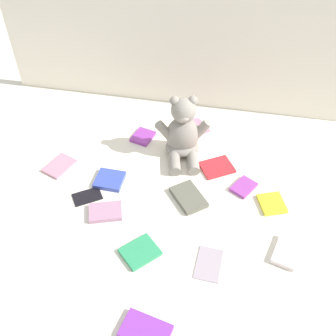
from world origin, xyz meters
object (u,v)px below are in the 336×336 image
object	(u,v)px
book_case_1	(143,137)
book_case_10	(105,212)
book_case_5	(189,197)
book_case_8	(140,252)
book_case_6	(272,204)
book_case_12	(244,187)
book_case_13	(59,166)
book_case_11	(146,331)
book_case_2	(209,264)
teddy_bear	(183,134)
book_case_7	(196,127)
book_case_0	(217,167)
book_case_4	(287,252)
book_case_3	(87,196)
book_case_9	(110,180)

from	to	relation	value
book_case_1	book_case_10	world-z (taller)	book_case_10
book_case_5	book_case_8	xyz separation A→B (m)	(-0.12, -0.27, -0.00)
book_case_6	book_case_12	world-z (taller)	book_case_12
book_case_10	book_case_13	bearing A→B (deg)	33.86
book_case_6	book_case_11	size ratio (longest dim) A/B	0.69
book_case_1	book_case_2	bearing A→B (deg)	136.91
teddy_bear	book_case_5	size ratio (longest dim) A/B	1.96
teddy_bear	book_case_7	bearing A→B (deg)	65.05
book_case_1	book_case_2	size ratio (longest dim) A/B	0.75
book_case_11	book_case_13	xyz separation A→B (m)	(-0.49, 0.59, -0.00)
book_case_0	book_case_1	xyz separation A→B (m)	(-0.33, 0.12, 0.00)
book_case_4	book_case_2	bearing A→B (deg)	-144.94
book_case_3	book_case_10	bearing A→B (deg)	21.53
book_case_3	book_case_0	bearing A→B (deg)	84.43
book_case_1	book_case_8	size ratio (longest dim) A/B	0.82
book_case_3	book_case_10	size ratio (longest dim) A/B	0.89
book_case_7	book_case_12	xyz separation A→B (m)	(0.23, -0.32, 0.00)
book_case_2	book_case_5	bearing A→B (deg)	115.12
teddy_bear	book_case_9	xyz separation A→B (m)	(-0.25, -0.21, -0.09)
book_case_3	book_case_9	distance (m)	0.11
book_case_5	book_case_6	size ratio (longest dim) A/B	1.43
teddy_bear	book_case_10	size ratio (longest dim) A/B	2.32
book_case_12	book_case_1	bearing A→B (deg)	5.47
book_case_2	book_case_4	distance (m)	0.26
book_case_11	book_case_13	bearing A→B (deg)	-128.29
book_case_2	book_case_4	xyz separation A→B (m)	(0.25, 0.09, 0.01)
book_case_1	book_case_13	bearing A→B (deg)	54.46
book_case_3	book_case_10	distance (m)	0.11
book_case_11	book_case_5	bearing A→B (deg)	-172.65
teddy_bear	book_case_6	world-z (taller)	teddy_bear
book_case_9	book_case_13	distance (m)	0.22
book_case_2	book_case_12	world-z (taller)	book_case_12
book_case_2	book_case_9	xyz separation A→B (m)	(-0.42, 0.29, 0.01)
book_case_1	book_case_12	xyz separation A→B (m)	(0.44, -0.21, -0.00)
book_case_3	book_case_5	size ratio (longest dim) A/B	0.75
book_case_0	book_case_5	distance (m)	0.20
teddy_bear	book_case_11	xyz separation A→B (m)	(0.02, -0.77, -0.09)
book_case_5	book_case_6	world-z (taller)	book_case_5
book_case_4	book_case_13	size ratio (longest dim) A/B	0.98
book_case_2	book_case_8	bearing A→B (deg)	-176.85
book_case_7	book_case_11	bearing A→B (deg)	-131.00
book_case_9	book_case_10	world-z (taller)	same
book_case_9	book_case_8	bearing A→B (deg)	-145.40
book_case_3	book_case_11	bearing A→B (deg)	2.30
book_case_3	book_case_12	distance (m)	0.59
book_case_3	book_case_12	world-z (taller)	book_case_12
teddy_bear	book_case_11	bearing A→B (deg)	-101.90
book_case_8	book_case_9	size ratio (longest dim) A/B	1.09
book_case_3	book_case_13	distance (m)	0.21
book_case_5	book_case_9	size ratio (longest dim) A/B	1.32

